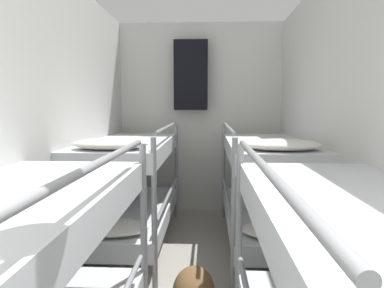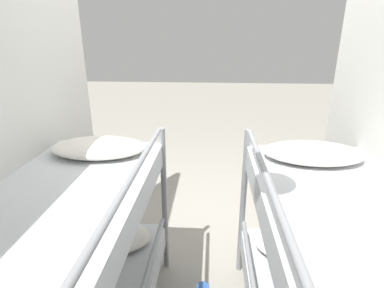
% 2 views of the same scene
% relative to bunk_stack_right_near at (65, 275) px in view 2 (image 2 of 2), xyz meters
% --- Properties ---
extents(ground_plane, '(20.00, 20.00, 0.00)m').
position_rel_bunk_stack_right_near_xyz_m(ground_plane, '(-0.69, -1.42, -0.67)').
color(ground_plane, gray).
extents(bunk_stack_right_near, '(0.80, 1.86, 1.25)m').
position_rel_bunk_stack_right_near_xyz_m(bunk_stack_right_near, '(0.00, 0.00, 0.00)').
color(bunk_stack_right_near, gray).
rests_on(bunk_stack_right_near, ground_plane).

